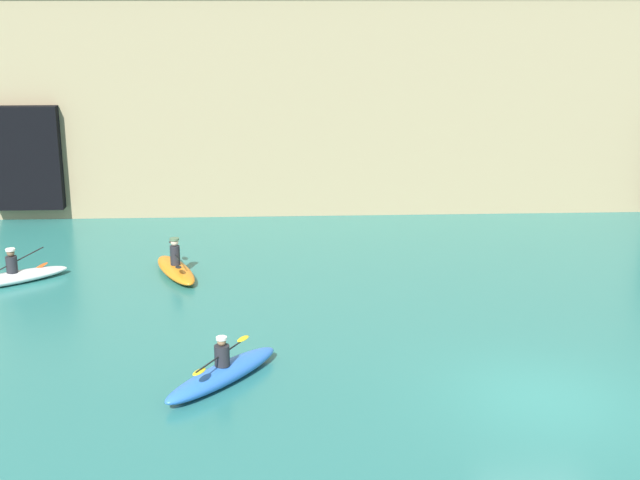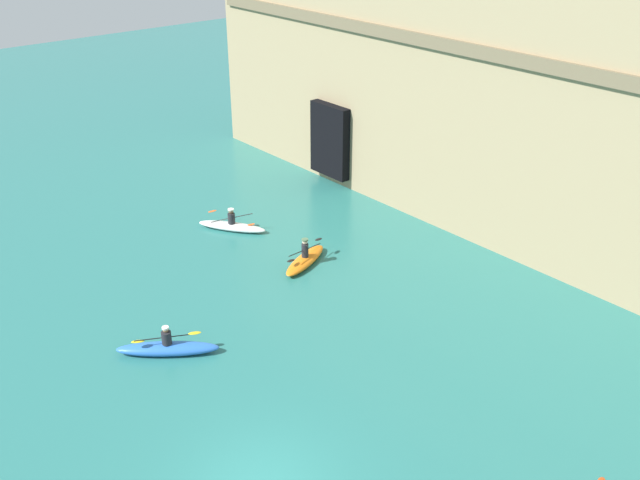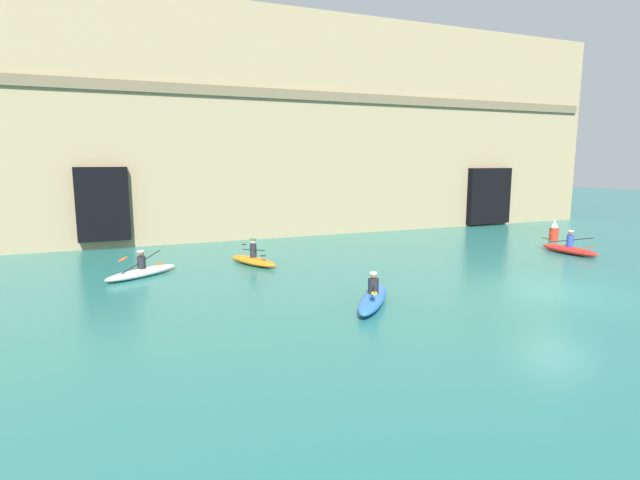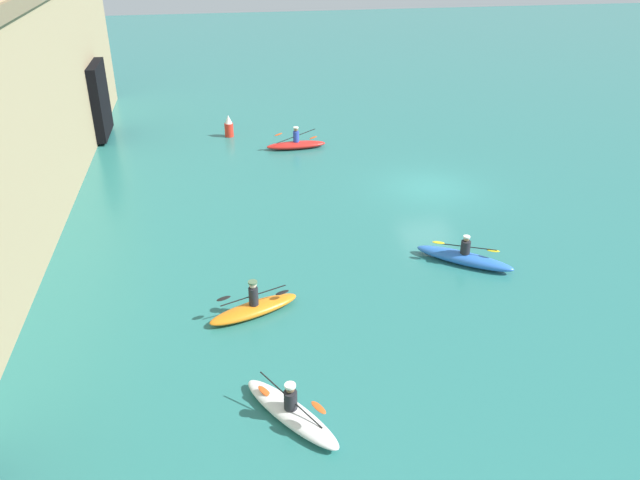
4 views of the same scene
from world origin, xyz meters
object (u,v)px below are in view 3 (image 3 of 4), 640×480
object	(u,v)px
kayak_orange	(253,260)
marker_buoy	(554,231)
kayak_blue	(373,298)
kayak_red	(569,249)
kayak_white	(142,271)

from	to	relation	value
kayak_orange	marker_buoy	distance (m)	17.86
kayak_blue	kayak_orange	bearing A→B (deg)	-127.93
kayak_blue	kayak_red	bearing A→B (deg)	145.45
kayak_white	kayak_orange	bearing A→B (deg)	-27.41
kayak_blue	kayak_red	distance (m)	13.93
kayak_red	kayak_orange	world-z (taller)	kayak_orange
kayak_white	marker_buoy	world-z (taller)	marker_buoy
kayak_red	kayak_white	bearing A→B (deg)	-100.81
kayak_white	kayak_red	distance (m)	20.10
kayak_blue	kayak_white	bearing A→B (deg)	-98.88
kayak_white	kayak_red	xyz separation A→B (m)	(19.87, -3.02, 0.01)
kayak_white	kayak_orange	world-z (taller)	kayak_orange
marker_buoy	kayak_blue	bearing A→B (deg)	-154.95
kayak_blue	marker_buoy	size ratio (longest dim) A/B	2.63
kayak_red	kayak_orange	size ratio (longest dim) A/B	1.04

